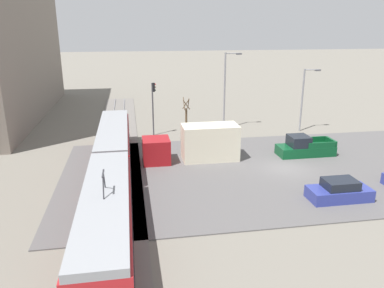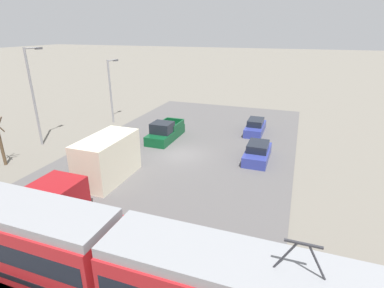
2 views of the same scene
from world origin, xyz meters
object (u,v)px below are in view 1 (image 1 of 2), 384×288
Objects in this scene: street_lamp_near_crossing at (226,86)px; street_lamp_mid_block at (304,95)px; pickup_truck at (304,148)px; sedan_car_0 at (339,191)px; traffic_light_pole at (153,102)px; street_tree at (186,117)px; light_rail_tram at (111,174)px; box_truck at (197,144)px.

street_lamp_mid_block is at bearing -104.91° from street_lamp_near_crossing.
pickup_truck is 0.59× the size of street_lamp_near_crossing.
sedan_car_0 is 0.60× the size of street_lamp_mid_block.
street_lamp_near_crossing is 1.24× the size of street_lamp_mid_block.
traffic_light_pole reaches higher than street_tree.
light_rail_tram is at bearing 77.18° from sedan_car_0.
box_truck is at bearing 87.95° from pickup_truck.
street_tree is (19.05, 7.81, 1.14)m from sedan_car_0.
street_lamp_mid_block reaches higher than sedan_car_0.
pickup_truck reaches higher than sedan_car_0.
traffic_light_pole is at bearing 97.62° from street_tree.
light_rail_tram is 15.70m from traffic_light_pole.
box_truck is at bearing -50.28° from light_rail_tram.
street_tree is 5.81m from street_lamp_near_crossing.
pickup_truck is 0.90× the size of traffic_light_pole.
pickup_truck is 1.30× the size of street_tree.
street_lamp_mid_block is (-2.27, -8.54, -0.89)m from street_lamp_near_crossing.
light_rail_tram reaches higher than street_tree.
traffic_light_pole is at bearing 55.20° from pickup_truck.
light_rail_tram is 6.74× the size of street_tree.
sedan_car_0 is at bearing -157.70° from street_tree.
traffic_light_pole is at bearing 86.59° from street_lamp_mid_block.
pickup_truck is 12.39m from street_lamp_near_crossing.
street_lamp_near_crossing is at bearing -81.53° from traffic_light_pole.
box_truck is 1.46× the size of traffic_light_pole.
street_tree is 0.45× the size of street_lamp_near_crossing.
pickup_truck is at bearing -124.80° from traffic_light_pole.
traffic_light_pole reaches higher than box_truck.
street_lamp_mid_block is at bearing -56.45° from light_rail_tram.
light_rail_tram is at bearing 123.55° from street_lamp_mid_block.
light_rail_tram is 20.84m from street_lamp_near_crossing.
traffic_light_pole is (8.93, 3.23, 2.19)m from box_truck.
street_lamp_near_crossing reaches higher than street_lamp_mid_block.
street_lamp_mid_block is (13.99, -21.10, 2.54)m from light_rail_tram.
street_lamp_near_crossing is at bearing 75.09° from street_lamp_mid_block.
street_tree is at bearing 99.12° from street_lamp_near_crossing.
traffic_light_pole is 0.82× the size of street_lamp_mid_block.
box_truck is 2.12× the size of street_tree.
light_rail_tram is 25.45m from street_lamp_mid_block.
pickup_truck is 13.79m from street_tree.
street_lamp_mid_block is (-1.01, -17.01, 0.43)m from traffic_light_pole.
street_lamp_near_crossing is 8.88m from street_lamp_mid_block.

